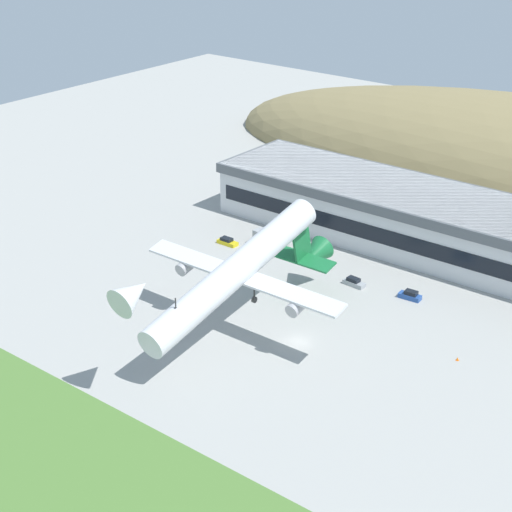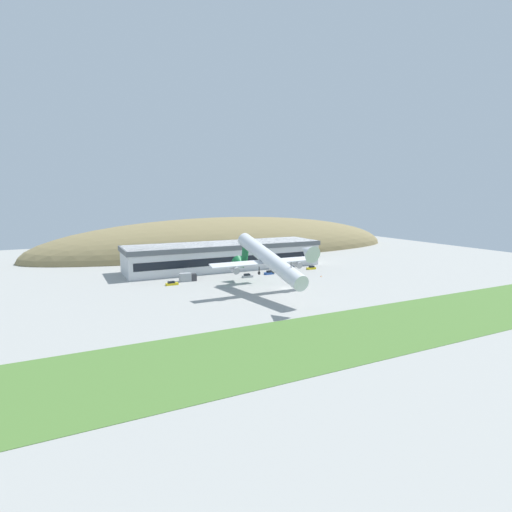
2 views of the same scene
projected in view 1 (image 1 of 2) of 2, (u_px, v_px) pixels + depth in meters
ground_plane at (298, 342)px, 143.13m from camera, size 332.51×332.51×0.00m
grass_strip_foreground at (78, 493)px, 109.02m from camera, size 299.26×31.35×0.08m
terminal_building at (417, 216)px, 176.41m from camera, size 89.52×23.14×11.62m
cargo_airplane at (238, 272)px, 140.57m from camera, size 39.63×52.25×16.71m
service_car_0 at (227, 242)px, 179.12m from camera, size 4.58×1.86×1.44m
service_car_1 at (410, 295)px, 156.87m from camera, size 4.28×2.06×1.65m
service_car_2 at (354, 282)px, 161.86m from camera, size 4.47×2.01×1.52m
fuel_truck at (268, 240)px, 177.64m from camera, size 6.71×2.99×3.21m
traffic_cone_0 at (457, 359)px, 137.78m from camera, size 0.52×0.52×0.58m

